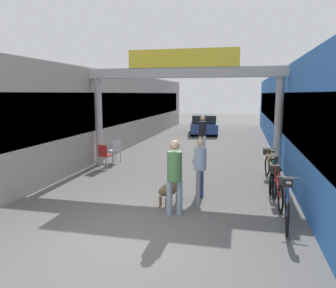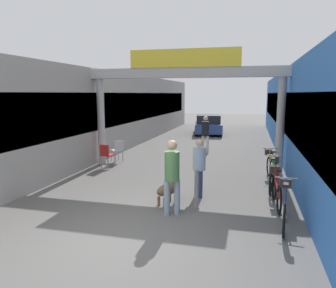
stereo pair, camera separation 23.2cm
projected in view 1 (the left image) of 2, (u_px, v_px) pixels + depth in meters
The scene contains 16 objects.
ground_plane at pixel (125, 239), 6.33m from camera, with size 80.00×80.00×0.00m, color #605E5B.
storefront_left at pixel (107, 110), 17.76m from camera, with size 3.00×26.00×3.76m.
storefront_right at pixel (307, 113), 15.51m from camera, with size 3.00×26.00×3.76m.
arcade_sign_gateway at pixel (183, 85), 11.80m from camera, with size 7.40×0.47×4.34m.
pedestrian_with_dog at pixel (174, 172), 7.46m from camera, with size 0.45×0.45×1.75m.
pedestrian_companion at pixel (200, 164), 8.84m from camera, with size 0.44×0.44×1.58m.
pedestrian_carrying_crate at pixel (202, 132), 15.38m from camera, with size 0.45×0.45×1.75m.
dog_on_leash at pixel (170, 189), 8.31m from camera, with size 0.61×0.86×0.61m.
bicycle_blue_nearest at pixel (287, 205), 6.98m from camera, with size 0.46×1.69×0.98m.
bicycle_red_second at pixel (277, 188), 8.25m from camera, with size 0.46×1.69×0.98m.
bicycle_green_third at pixel (272, 174), 9.63m from camera, with size 0.46×1.68×0.98m.
bicycle_orange_farthest at pixel (270, 165), 10.83m from camera, with size 0.46×1.68×0.98m.
bollard_post_metal at pixel (198, 188), 8.03m from camera, with size 0.10×0.10×0.98m.
cafe_chair_red_nearer at pixel (104, 154), 12.28m from camera, with size 0.49×0.49×0.89m.
cafe_chair_aluminium_farther at pixel (116, 149), 13.37m from camera, with size 0.56×0.56×0.89m.
parked_car_blue at pixel (203, 125), 22.78m from camera, with size 2.35×4.22×1.33m.
Camera 1 is at (2.15, -5.64, 2.79)m, focal length 35.00 mm.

